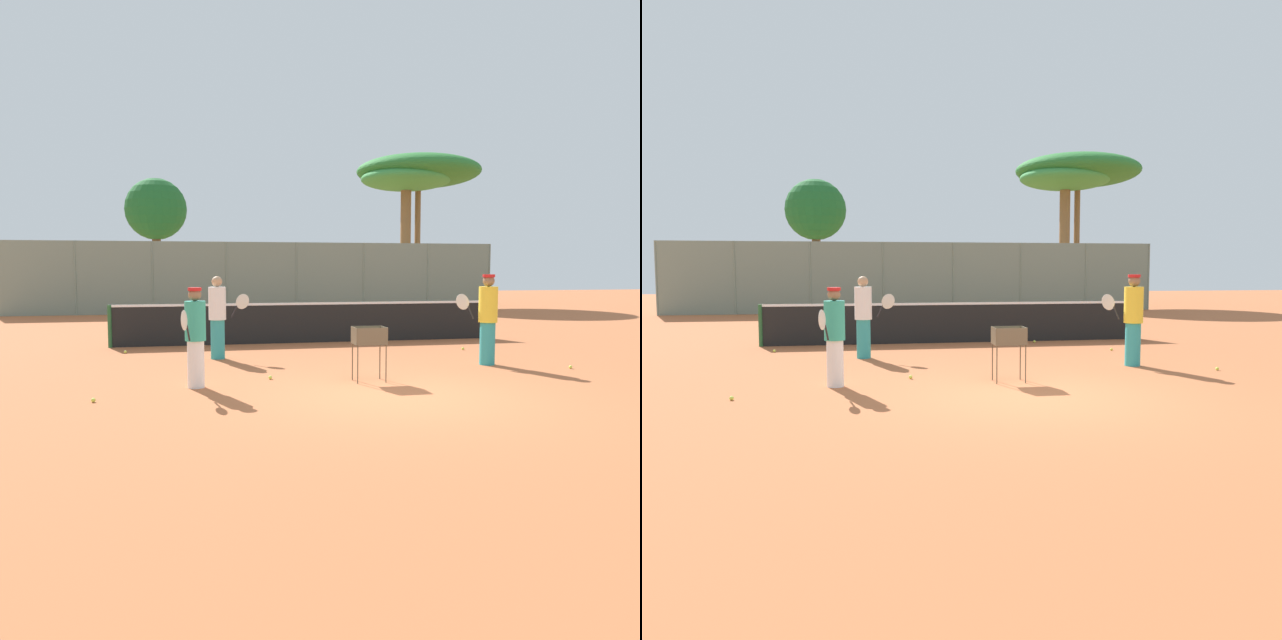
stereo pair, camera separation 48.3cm
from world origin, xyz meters
TOP-DOWN VIEW (x-y plane):
  - ground_plane at (0.00, 0.00)m, footprint 80.00×80.00m
  - tennis_net at (0.00, 7.06)m, footprint 10.30×0.10m
  - back_fence at (0.00, 18.34)m, footprint 21.85×0.08m
  - tree_0 at (8.09, 22.35)m, footprint 4.77×4.77m
  - tree_1 at (-4.74, 23.89)m, footprint 3.11×3.11m
  - tree_2 at (8.96, 22.90)m, footprint 6.62×6.62m
  - player_white_outfit at (-2.54, 4.59)m, footprint 0.93×0.38m
  - player_red_cap at (-3.06, 1.32)m, footprint 0.43×0.87m
  - player_yellow_shirt at (2.85, 2.62)m, footprint 0.71×0.76m
  - ball_cart at (-0.06, 1.29)m, footprint 0.56×0.41m
  - tennis_ball_0 at (4.24, 1.79)m, footprint 0.07×0.07m
  - tennis_ball_1 at (1.96, 6.69)m, footprint 0.07×0.07m
  - tennis_ball_2 at (-4.63, 5.90)m, footprint 0.07×0.07m
  - tennis_ball_3 at (-1.74, 1.86)m, footprint 0.07×0.07m
  - tennis_ball_4 at (-4.57, 0.49)m, footprint 0.07×0.07m
  - tennis_ball_5 at (3.35, 4.85)m, footprint 0.07×0.07m
  - parked_car at (-4.39, 21.33)m, footprint 4.20×1.70m

SIDE VIEW (x-z plane):
  - ground_plane at x=0.00m, z-range 0.00..0.00m
  - tennis_ball_0 at x=4.24m, z-range 0.00..0.07m
  - tennis_ball_1 at x=1.96m, z-range 0.00..0.07m
  - tennis_ball_2 at x=-4.63m, z-range 0.00..0.07m
  - tennis_ball_3 at x=-1.74m, z-range 0.00..0.07m
  - tennis_ball_4 at x=-4.57m, z-range 0.00..0.07m
  - tennis_ball_5 at x=3.35m, z-range 0.00..0.07m
  - tennis_net at x=0.00m, z-range 0.02..1.09m
  - parked_car at x=-4.39m, z-range -0.14..1.46m
  - ball_cart at x=-0.06m, z-range 0.25..1.21m
  - player_red_cap at x=-3.06m, z-range 0.03..1.71m
  - player_white_outfit at x=-2.54m, z-range 0.03..1.84m
  - player_yellow_shirt at x=2.85m, z-range 0.03..1.90m
  - back_fence at x=0.00m, z-range 0.00..3.11m
  - tree_1 at x=-4.74m, z-range 1.62..8.12m
  - tree_0 at x=8.09m, z-range 2.78..9.98m
  - tree_2 at x=8.96m, z-range 3.10..11.03m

